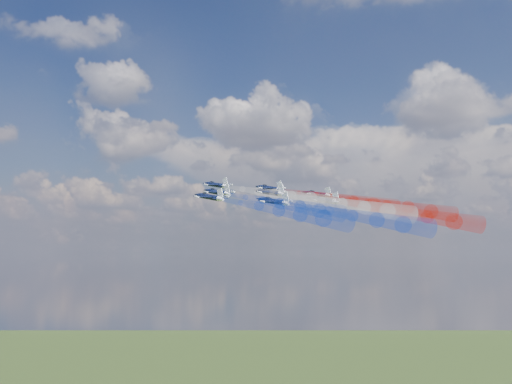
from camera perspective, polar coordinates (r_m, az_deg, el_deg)
The scene contains 16 objects.
jet_lead at distance 172.53m, azimuth -3.80°, elevation 0.67°, with size 9.54×11.93×3.18m, color black, non-canonical shape.
trail_lead at distance 154.13m, azimuth 1.73°, elevation -0.20°, with size 3.98×38.10×3.98m, color white, non-canonical shape.
jet_inner_left at distance 160.09m, azimuth -3.69°, elevation -0.03°, with size 9.54×11.93×3.18m, color black, non-canonical shape.
trail_inner_left at distance 141.82m, azimuth 2.33°, elevation -1.07°, with size 3.98×38.10×3.98m, color blue, non-canonical shape.
jet_inner_right at distance 171.04m, azimuth 1.31°, elevation 0.36°, with size 9.54×11.93×3.18m, color black, non-canonical shape.
trail_inner_right at distance 154.22m, azimuth 7.44°, elevation -0.56°, with size 3.98×38.10×3.98m, color red, non-canonical shape.
jet_outer_left at distance 144.58m, azimuth -4.44°, elevation -0.48°, with size 9.54×11.93×3.18m, color black, non-canonical shape.
trail_outer_left at distance 126.22m, azimuth 2.22°, elevation -1.72°, with size 3.98×38.10×3.98m, color blue, non-canonical shape.
jet_center_third at distance 155.08m, azimuth 1.35°, elevation -0.04°, with size 9.54×11.93×3.18m, color black, non-canonical shape.
trail_center_third at distance 138.40m, azimuth 8.20°, elevation -1.11°, with size 3.98×38.10×3.98m, color white, non-canonical shape.
jet_outer_right at distance 172.00m, azimuth 5.86°, elevation -0.21°, with size 9.54×11.93×3.18m, color black, non-canonical shape.
trail_outer_right at distance 156.71m, azimuth 12.39°, elevation -1.17°, with size 3.98×38.10×3.98m, color red, non-canonical shape.
jet_rear_left at distance 143.89m, azimuth 1.69°, elevation -0.91°, with size 9.54×11.93×3.18m, color black, non-canonical shape.
trail_rear_left at distance 127.46m, azimuth 9.17°, elevation -2.18°, with size 3.98×38.10×3.98m, color blue, non-canonical shape.
jet_rear_right at distance 155.17m, azimuth 6.46°, elevation -0.79°, with size 9.54×11.93×3.18m, color black, non-canonical shape.
trail_rear_right at distance 140.24m, azimuth 13.84°, elevation -1.92°, with size 3.98×38.10×3.98m, color red, non-canonical shape.
Camera 1 is at (91.98, -139.44, 128.50)m, focal length 41.98 mm.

